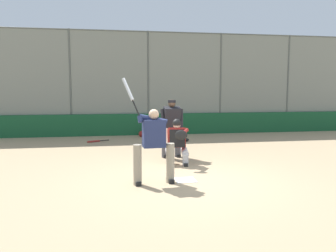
{
  "coord_description": "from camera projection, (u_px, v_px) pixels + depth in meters",
  "views": [
    {
      "loc": [
        1.46,
        6.59,
        1.89
      ],
      "look_at": [
        0.2,
        -1.0,
        1.05
      ],
      "focal_mm": 35.0,
      "sensor_mm": 36.0,
      "label": 1
    }
  ],
  "objects": [
    {
      "name": "ground_plane",
      "position": [
        185.0,
        180.0,
        6.9
      ],
      "size": [
        160.0,
        160.0,
        0.0
      ],
      "primitive_type": "plane",
      "color": "tan"
    },
    {
      "name": "home_plate_marker",
      "position": [
        185.0,
        180.0,
        6.9
      ],
      "size": [
        0.43,
        0.43,
        0.01
      ],
      "primitive_type": "cube",
      "color": "white",
      "rests_on": "ground_plane"
    },
    {
      "name": "backstop_fence",
      "position": [
        148.0,
        81.0,
        13.86
      ],
      "size": [
        19.24,
        0.08,
        4.36
      ],
      "color": "#515651",
      "rests_on": "ground_plane"
    },
    {
      "name": "padding_wall",
      "position": [
        149.0,
        124.0,
        13.96
      ],
      "size": [
        18.78,
        0.18,
        0.9
      ],
      "primitive_type": "cube",
      "color": "#19512D",
      "rests_on": "ground_plane"
    },
    {
      "name": "bleachers_beyond",
      "position": [
        165.0,
        121.0,
        16.34
      ],
      "size": [
        13.42,
        1.95,
        1.16
      ],
      "color": "slate",
      "rests_on": "ground_plane"
    },
    {
      "name": "batter_at_plate",
      "position": [
        153.0,
        143.0,
        6.58
      ],
      "size": [
        1.05,
        0.62,
        2.15
      ],
      "rotation": [
        0.0,
        0.0,
        0.09
      ],
      "color": "gray",
      "rests_on": "ground_plane"
    },
    {
      "name": "catcher_behind_plate",
      "position": [
        177.0,
        141.0,
        8.32
      ],
      "size": [
        0.63,
        0.76,
        1.17
      ],
      "rotation": [
        0.0,
        0.0,
        -0.1
      ],
      "color": "#B7B7BC",
      "rests_on": "ground_plane"
    },
    {
      "name": "umpire_home",
      "position": [
        172.0,
        127.0,
        9.18
      ],
      "size": [
        0.66,
        0.43,
        1.63
      ],
      "rotation": [
        0.0,
        0.0,
        0.07
      ],
      "color": "#4C4C51",
      "rests_on": "ground_plane"
    },
    {
      "name": "spare_bat_near_backstop",
      "position": [
        95.0,
        141.0,
        11.99
      ],
      "size": [
        0.77,
        0.4,
        0.07
      ],
      "rotation": [
        0.0,
        0.0,
        0.44
      ],
      "color": "black",
      "rests_on": "ground_plane"
    },
    {
      "name": "fielding_glove_on_dirt",
      "position": [
        185.0,
        140.0,
        12.17
      ],
      "size": [
        0.32,
        0.25,
        0.12
      ],
      "color": "black",
      "rests_on": "ground_plane"
    },
    {
      "name": "equipment_bag_dugout_side",
      "position": [
        155.0,
        134.0,
        13.41
      ],
      "size": [
        1.31,
        0.25,
        0.25
      ],
      "color": "maroon",
      "rests_on": "ground_plane"
    }
  ]
}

